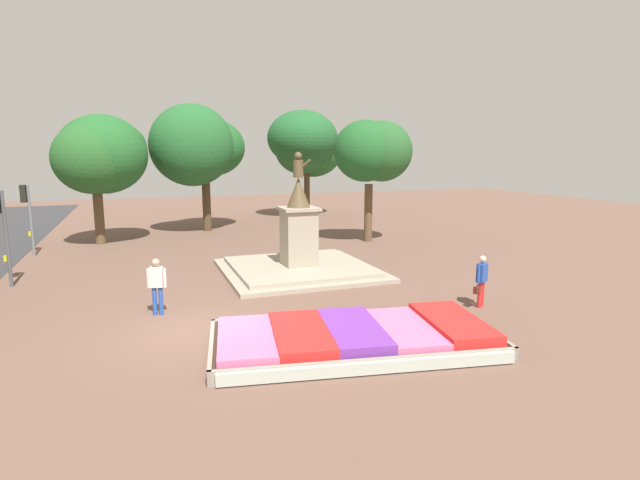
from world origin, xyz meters
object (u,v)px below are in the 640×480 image
statue_monument (299,254)px  pedestrian_with_handbag (481,278)px  traffic_light_far_corner (27,207)px  pedestrian_near_planter (157,283)px  traffic_light_mid_block (1,221)px  flower_planter (356,337)px

statue_monument → pedestrian_with_handbag: statue_monument is taller
traffic_light_far_corner → pedestrian_near_planter: 12.30m
traffic_light_mid_block → traffic_light_far_corner: (-0.25, 5.94, -0.10)m
traffic_light_mid_block → pedestrian_with_handbag: size_ratio=2.12×
flower_planter → pedestrian_near_planter: bearing=136.4°
pedestrian_with_handbag → pedestrian_near_planter: pedestrian_near_planter is taller
pedestrian_with_handbag → traffic_light_far_corner: bearing=136.9°
statue_monument → traffic_light_mid_block: bearing=172.2°
statue_monument → pedestrian_near_planter: bearing=-146.6°
pedestrian_near_planter → pedestrian_with_handbag: bearing=-15.8°
pedestrian_with_handbag → pedestrian_near_planter: (-9.50, 2.68, 0.07)m
statue_monument → pedestrian_with_handbag: bearing=-58.5°
statue_monument → pedestrian_near_planter: 6.71m
traffic_light_mid_block → pedestrian_with_handbag: 16.48m
flower_planter → traffic_light_far_corner: size_ratio=2.26×
flower_planter → traffic_light_far_corner: 18.29m
traffic_light_mid_block → pedestrian_near_planter: bearing=-46.1°
statue_monument → pedestrian_near_planter: size_ratio=3.49×
traffic_light_mid_block → pedestrian_with_handbag: bearing=-28.4°
flower_planter → statue_monument: statue_monument is taller
flower_planter → statue_monument: (1.09, 7.99, 0.50)m
flower_planter → pedestrian_near_planter: size_ratio=4.38×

